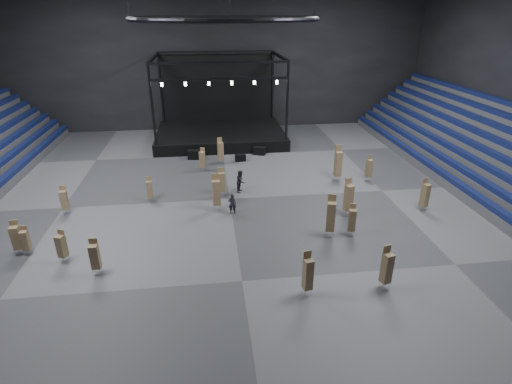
{
  "coord_description": "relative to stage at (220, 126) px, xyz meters",
  "views": [
    {
      "loc": [
        -1.46,
        -28.27,
        13.54
      ],
      "look_at": [
        1.84,
        -2.0,
        1.4
      ],
      "focal_mm": 28.0,
      "sensor_mm": 36.0,
      "label": 1
    }
  ],
  "objects": [
    {
      "name": "floor",
      "position": [
        -0.0,
        -16.24,
        -1.45
      ],
      "size": [
        50.0,
        50.0,
        0.0
      ],
      "primitive_type": "plane",
      "color": "#505052",
      "rests_on": "ground"
    },
    {
      "name": "wall_back",
      "position": [
        -0.0,
        4.76,
        7.55
      ],
      "size": [
        50.0,
        0.2,
        18.0
      ],
      "primitive_type": "cube",
      "color": "black",
      "rests_on": "ground"
    },
    {
      "name": "wall_front",
      "position": [
        -0.0,
        -37.24,
        7.55
      ],
      "size": [
        50.0,
        0.2,
        18.0
      ],
      "primitive_type": "cube",
      "color": "black",
      "rests_on": "ground"
    },
    {
      "name": "bleachers_right",
      "position": [
        22.94,
        -16.24,
        0.28
      ],
      "size": [
        7.2,
        40.0,
        6.4
      ],
      "color": "#49494C",
      "rests_on": "floor"
    },
    {
      "name": "stage",
      "position": [
        0.0,
        0.0,
        0.0
      ],
      "size": [
        14.0,
        10.0,
        9.2
      ],
      "color": "black",
      "rests_on": "floor"
    },
    {
      "name": "truss_ring",
      "position": [
        -0.0,
        -16.24,
        11.55
      ],
      "size": [
        12.3,
        12.3,
        5.15
      ],
      "color": "black",
      "rests_on": "ceiling"
    },
    {
      "name": "flight_case_left",
      "position": [
        -2.82,
        -6.6,
        -1.0
      ],
      "size": [
        1.43,
        0.86,
        0.9
      ],
      "primitive_type": "cube",
      "rotation": [
        0.0,
        0.0,
        -0.15
      ],
      "color": "black",
      "rests_on": "floor"
    },
    {
      "name": "flight_case_mid",
      "position": [
        1.61,
        -7.77,
        -1.11
      ],
      "size": [
        1.07,
        0.62,
        0.68
      ],
      "primitive_type": "cube",
      "rotation": [
        0.0,
        0.0,
        0.11
      ],
      "color": "black",
      "rests_on": "floor"
    },
    {
      "name": "flight_case_right",
      "position": [
        3.7,
        -6.09,
        -1.04
      ],
      "size": [
        1.36,
        1.02,
        0.81
      ],
      "primitive_type": "cube",
      "rotation": [
        0.0,
        0.0,
        -0.39
      ],
      "color": "black",
      "rests_on": "floor"
    },
    {
      "name": "chair_stack_0",
      "position": [
        -11.92,
        -17.22,
        -0.31
      ],
      "size": [
        0.53,
        0.53,
        2.14
      ],
      "rotation": [
        0.0,
        0.0,
        0.12
      ],
      "color": "silver",
      "rests_on": "floor"
    },
    {
      "name": "chair_stack_1",
      "position": [
        -13.13,
        -22.36,
        -0.27
      ],
      "size": [
        0.55,
        0.55,
        2.22
      ],
      "rotation": [
        0.0,
        0.0,
        0.12
      ],
      "color": "silver",
      "rests_on": "floor"
    },
    {
      "name": "chair_stack_2",
      "position": [
        -10.2,
        -23.57,
        -0.35
      ],
      "size": [
        0.59,
        0.59,
        2.07
      ],
      "rotation": [
        0.0,
        0.0,
        -0.41
      ],
      "color": "silver",
      "rests_on": "floor"
    },
    {
      "name": "chair_stack_3",
      "position": [
        7.47,
        -28.22,
        -0.15
      ],
      "size": [
        0.58,
        0.58,
        2.54
      ],
      "rotation": [
        0.0,
        0.0,
        0.27
      ],
      "color": "silver",
      "rests_on": "floor"
    },
    {
      "name": "chair_stack_4",
      "position": [
        -0.32,
        -8.22,
        -0.14
      ],
      "size": [
        0.6,
        0.6,
        2.55
      ],
      "rotation": [
        0.0,
        0.0,
        0.27
      ],
      "color": "silver",
      "rests_on": "floor"
    },
    {
      "name": "chair_stack_5",
      "position": [
        8.22,
        -20.03,
        0.01
      ],
      "size": [
        0.63,
        0.63,
        2.86
      ],
      "rotation": [
        0.0,
        0.0,
        0.26
      ],
      "color": "silver",
      "rests_on": "floor"
    },
    {
      "name": "chair_stack_6",
      "position": [
        -12.6,
        -22.5,
        -0.44
      ],
      "size": [
        0.42,
        0.42,
        1.9
      ],
      "rotation": [
        0.0,
        0.0,
        0.02
      ],
      "color": "silver",
      "rests_on": "floor"
    },
    {
      "name": "chair_stack_7",
      "position": [
        14.0,
        -20.01,
        -0.14
      ],
      "size": [
        0.63,
        0.63,
        2.55
      ],
      "rotation": [
        0.0,
        0.0,
        0.41
      ],
      "color": "silver",
      "rests_on": "floor"
    },
    {
      "name": "chair_stack_8",
      "position": [
        9.47,
        -13.68,
        0.15
      ],
      "size": [
        0.6,
        0.6,
        3.17
      ],
      "rotation": [
        0.0,
        0.0,
        0.1
      ],
      "color": "silver",
      "rests_on": "floor"
    },
    {
      "name": "chair_stack_9",
      "position": [
        6.13,
        -22.67,
        0.05
      ],
      "size": [
        0.67,
        0.67,
        2.93
      ],
      "rotation": [
        0.0,
        0.0,
        -0.26
      ],
      "color": "silver",
      "rests_on": "floor"
    },
    {
      "name": "chair_stack_10",
      "position": [
        7.55,
        -22.74,
        -0.3
      ],
      "size": [
        0.49,
        0.49,
        2.23
      ],
      "rotation": [
        0.0,
        0.0,
        -0.17
      ],
      "color": "silver",
      "rests_on": "floor"
    },
    {
      "name": "chair_stack_11",
      "position": [
        -0.55,
        -15.51,
        -0.24
      ],
      "size": [
        0.54,
        0.54,
        2.32
      ],
      "rotation": [
        0.0,
        0.0,
        0.14
      ],
      "color": "silver",
      "rests_on": "floor"
    },
    {
      "name": "chair_stack_12",
      "position": [
        -1.05,
        -17.98,
        0.01
      ],
      "size": [
        0.61,
        0.61,
        2.83
      ],
      "rotation": [
        0.0,
        0.0,
        0.11
      ],
      "color": "silver",
      "rests_on": "floor"
    },
    {
      "name": "chair_stack_13",
      "position": [
        3.25,
        -28.22,
        -0.16
      ],
      "size": [
        0.53,
        0.53,
        2.55
      ],
      "rotation": [
        0.0,
        0.0,
        0.22
      ],
      "color": "silver",
      "rests_on": "floor"
    },
    {
      "name": "chair_stack_14",
      "position": [
        -2.06,
        -9.91,
        -0.31
      ],
      "size": [
        0.58,
        0.58,
        2.18
      ],
      "rotation": [
        0.0,
        0.0,
        -0.38
      ],
      "color": "silver",
      "rests_on": "floor"
    },
    {
      "name": "chair_stack_15",
      "position": [
        12.13,
        -14.06,
        -0.26
      ],
      "size": [
        0.54,
        0.54,
        2.3
      ],
      "rotation": [
        0.0,
        0.0,
        0.25
      ],
      "color": "silver",
      "rests_on": "floor"
    },
    {
      "name": "chair_stack_16",
      "position": [
        -6.08,
        -15.87,
        -0.4
      ],
      "size": [
        0.47,
        0.47,
        2.0
      ],
      "rotation": [
        0.0,
        0.0,
        0.11
      ],
      "color": "silver",
      "rests_on": "floor"
    },
    {
      "name": "chair_stack_17",
      "position": [
        -7.99,
        -25.01,
        -0.3
      ],
      "size": [
        0.47,
        0.47,
        2.19
      ],
      "rotation": [
        0.0,
        0.0,
        0.01
      ],
      "color": "silver",
      "rests_on": "floor"
    },
    {
      "name": "man_center",
      "position": [
        0.05,
        -18.7,
        -0.67
      ],
      "size": [
        0.58,
        0.38,
        1.56
      ],
      "primitive_type": "imported",
      "rotation": [
        0.0,
        0.0,
        3.12
      ],
      "color": "black",
      "rests_on": "floor"
    },
    {
      "name": "crew_member",
      "position": [
        1.0,
        -14.94,
        -0.54
      ],
      "size": [
        0.94,
        1.06,
        1.82
      ],
      "primitive_type": "imported",
      "rotation": [
        0.0,
        0.0,
        1.24
      ],
      "color": "black",
      "rests_on": "floor"
    }
  ]
}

